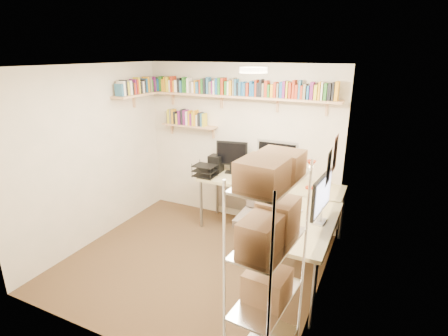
{
  "coord_description": "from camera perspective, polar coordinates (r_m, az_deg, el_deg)",
  "views": [
    {
      "loc": [
        2.09,
        -3.45,
        2.64
      ],
      "look_at": [
        0.18,
        0.55,
        1.17
      ],
      "focal_mm": 28.0,
      "sensor_mm": 36.0,
      "label": 1
    }
  ],
  "objects": [
    {
      "name": "ground",
      "position": [
        4.82,
        -4.94,
        -14.92
      ],
      "size": [
        3.2,
        3.2,
        0.0
      ],
      "primitive_type": "plane",
      "color": "#46311E",
      "rests_on": "ground"
    },
    {
      "name": "room_shell",
      "position": [
        4.18,
        -5.46,
        3.12
      ],
      "size": [
        3.24,
        3.04,
        2.52
      ],
      "color": "#F3E0C6",
      "rests_on": "ground"
    },
    {
      "name": "wall_shelves",
      "position": [
        5.4,
        -2.3,
        11.82
      ],
      "size": [
        3.12,
        1.09,
        0.8
      ],
      "color": "tan",
      "rests_on": "ground"
    },
    {
      "name": "corner_desk",
      "position": [
        4.93,
        7.1,
        -3.52
      ],
      "size": [
        2.22,
        2.1,
        1.43
      ],
      "color": "#CEBE86",
      "rests_on": "ground"
    },
    {
      "name": "office_chair",
      "position": [
        4.75,
        5.67,
        -8.79
      ],
      "size": [
        0.6,
        0.61,
        1.14
      ],
      "rotation": [
        0.0,
        0.0,
        0.01
      ],
      "color": "black",
      "rests_on": "ground"
    },
    {
      "name": "wire_rack",
      "position": [
        2.81,
        7.39,
        -10.44
      ],
      "size": [
        0.46,
        0.82,
        1.94
      ],
      "rotation": [
        0.0,
        0.0,
        -0.09
      ],
      "color": "silver",
      "rests_on": "ground"
    }
  ]
}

